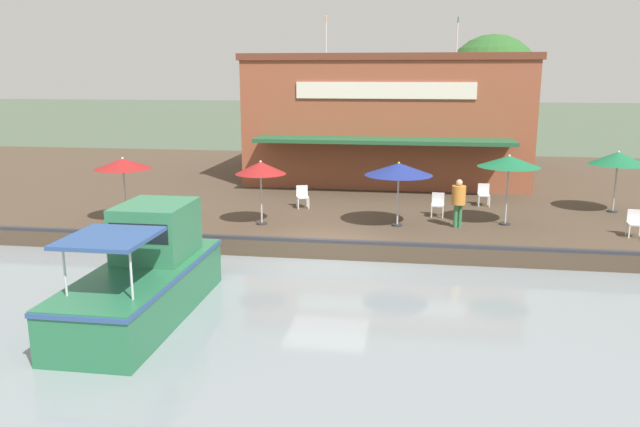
{
  "coord_description": "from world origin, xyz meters",
  "views": [
    {
      "loc": [
        18.17,
        2.53,
        5.69
      ],
      "look_at": [
        -1.0,
        -0.38,
        1.3
      ],
      "focal_mm": 35.0,
      "sensor_mm": 36.0,
      "label": 1
    }
  ],
  "objects_px": {
    "cafe_chair_mid_patio": "(635,222)",
    "motorboat_fourth_along": "(154,273)",
    "cafe_chair_beside_entrance": "(438,203)",
    "person_near_entrance": "(459,198)",
    "patio_umbrella_mid_patio_right": "(261,168)",
    "patio_umbrella_far_corner": "(618,158)",
    "cafe_chair_back_row_seat": "(484,193)",
    "tree_behind_restaurant": "(488,85)",
    "waterfront_restaurant": "(389,116)",
    "patio_umbrella_near_quay_edge": "(399,169)",
    "patio_umbrella_mid_patio_left": "(123,164)",
    "cafe_chair_under_first_umbrella": "(302,195)",
    "patio_umbrella_back_row": "(509,162)"
  },
  "relations": [
    {
      "from": "patio_umbrella_near_quay_edge",
      "to": "cafe_chair_back_row_seat",
      "type": "height_order",
      "value": "patio_umbrella_near_quay_edge"
    },
    {
      "from": "person_near_entrance",
      "to": "waterfront_restaurant",
      "type": "bearing_deg",
      "value": -165.39
    },
    {
      "from": "cafe_chair_back_row_seat",
      "to": "cafe_chair_under_first_umbrella",
      "type": "relative_size",
      "value": 1.0
    },
    {
      "from": "tree_behind_restaurant",
      "to": "cafe_chair_mid_patio",
      "type": "bearing_deg",
      "value": 11.73
    },
    {
      "from": "cafe_chair_back_row_seat",
      "to": "tree_behind_restaurant",
      "type": "distance_m",
      "value": 11.65
    },
    {
      "from": "waterfront_restaurant",
      "to": "person_near_entrance",
      "type": "relative_size",
      "value": 7.97
    },
    {
      "from": "cafe_chair_mid_patio",
      "to": "tree_behind_restaurant",
      "type": "distance_m",
      "value": 15.88
    },
    {
      "from": "waterfront_restaurant",
      "to": "patio_umbrella_near_quay_edge",
      "type": "xyz_separation_m",
      "value": [
        10.98,
        0.83,
        -1.01
      ]
    },
    {
      "from": "cafe_chair_beside_entrance",
      "to": "patio_umbrella_back_row",
      "type": "bearing_deg",
      "value": 67.32
    },
    {
      "from": "cafe_chair_beside_entrance",
      "to": "cafe_chair_back_row_seat",
      "type": "bearing_deg",
      "value": 140.08
    },
    {
      "from": "person_near_entrance",
      "to": "motorboat_fourth_along",
      "type": "height_order",
      "value": "motorboat_fourth_along"
    },
    {
      "from": "cafe_chair_mid_patio",
      "to": "tree_behind_restaurant",
      "type": "xyz_separation_m",
      "value": [
        -15.06,
        -3.13,
        3.94
      ]
    },
    {
      "from": "waterfront_restaurant",
      "to": "tree_behind_restaurant",
      "type": "bearing_deg",
      "value": 126.1
    },
    {
      "from": "cafe_chair_back_row_seat",
      "to": "person_near_entrance",
      "type": "distance_m",
      "value": 4.0
    },
    {
      "from": "patio_umbrella_near_quay_edge",
      "to": "cafe_chair_back_row_seat",
      "type": "relative_size",
      "value": 2.67
    },
    {
      "from": "person_near_entrance",
      "to": "patio_umbrella_near_quay_edge",
      "type": "bearing_deg",
      "value": -87.43
    },
    {
      "from": "cafe_chair_mid_patio",
      "to": "motorboat_fourth_along",
      "type": "distance_m",
      "value": 14.8
    },
    {
      "from": "patio_umbrella_mid_patio_left",
      "to": "cafe_chair_back_row_seat",
      "type": "xyz_separation_m",
      "value": [
        -4.67,
        12.61,
        -1.56
      ]
    },
    {
      "from": "person_near_entrance",
      "to": "cafe_chair_beside_entrance",
      "type": "bearing_deg",
      "value": -158.72
    },
    {
      "from": "patio_umbrella_mid_patio_left",
      "to": "patio_umbrella_back_row",
      "type": "distance_m",
      "value": 13.12
    },
    {
      "from": "waterfront_restaurant",
      "to": "patio_umbrella_mid_patio_right",
      "type": "xyz_separation_m",
      "value": [
        11.45,
        -3.78,
        -1.01
      ]
    },
    {
      "from": "waterfront_restaurant",
      "to": "tree_behind_restaurant",
      "type": "distance_m",
      "value": 6.58
    },
    {
      "from": "cafe_chair_beside_entrance",
      "to": "person_near_entrance",
      "type": "bearing_deg",
      "value": 21.28
    },
    {
      "from": "patio_umbrella_mid_patio_right",
      "to": "patio_umbrella_far_corner",
      "type": "relative_size",
      "value": 0.96
    },
    {
      "from": "patio_umbrella_mid_patio_left",
      "to": "person_near_entrance",
      "type": "xyz_separation_m",
      "value": [
        -0.9,
        11.39,
        -1.02
      ]
    },
    {
      "from": "patio_umbrella_near_quay_edge",
      "to": "motorboat_fourth_along",
      "type": "height_order",
      "value": "patio_umbrella_near_quay_edge"
    },
    {
      "from": "cafe_chair_back_row_seat",
      "to": "motorboat_fourth_along",
      "type": "distance_m",
      "value": 14.11
    },
    {
      "from": "patio_umbrella_near_quay_edge",
      "to": "tree_behind_restaurant",
      "type": "distance_m",
      "value": 15.59
    },
    {
      "from": "waterfront_restaurant",
      "to": "patio_umbrella_back_row",
      "type": "height_order",
      "value": "waterfront_restaurant"
    },
    {
      "from": "motorboat_fourth_along",
      "to": "cafe_chair_back_row_seat",
      "type": "bearing_deg",
      "value": 140.83
    },
    {
      "from": "waterfront_restaurant",
      "to": "patio_umbrella_far_corner",
      "type": "distance_m",
      "value": 11.62
    },
    {
      "from": "patio_umbrella_mid_patio_right",
      "to": "patio_umbrella_near_quay_edge",
      "type": "xyz_separation_m",
      "value": [
        -0.47,
        4.61,
        -0.0
      ]
    },
    {
      "from": "patio_umbrella_mid_patio_right",
      "to": "cafe_chair_mid_patio",
      "type": "height_order",
      "value": "patio_umbrella_mid_patio_right"
    },
    {
      "from": "cafe_chair_under_first_umbrella",
      "to": "tree_behind_restaurant",
      "type": "bearing_deg",
      "value": 146.91
    },
    {
      "from": "tree_behind_restaurant",
      "to": "cafe_chair_beside_entrance",
      "type": "bearing_deg",
      "value": -12.72
    },
    {
      "from": "cafe_chair_mid_patio",
      "to": "cafe_chair_beside_entrance",
      "type": "bearing_deg",
      "value": -107.86
    },
    {
      "from": "patio_umbrella_mid_patio_right",
      "to": "motorboat_fourth_along",
      "type": "bearing_deg",
      "value": -9.14
    },
    {
      "from": "patio_umbrella_near_quay_edge",
      "to": "cafe_chair_under_first_umbrella",
      "type": "bearing_deg",
      "value": -122.9
    },
    {
      "from": "cafe_chair_beside_entrance",
      "to": "cafe_chair_under_first_umbrella",
      "type": "xyz_separation_m",
      "value": [
        -0.73,
        -5.1,
        0.0
      ]
    },
    {
      "from": "cafe_chair_back_row_seat",
      "to": "motorboat_fourth_along",
      "type": "relative_size",
      "value": 0.13
    },
    {
      "from": "cafe_chair_under_first_umbrella",
      "to": "motorboat_fourth_along",
      "type": "xyz_separation_m",
      "value": [
        9.48,
        -1.97,
        -0.13
      ]
    },
    {
      "from": "cafe_chair_back_row_seat",
      "to": "patio_umbrella_far_corner",
      "type": "bearing_deg",
      "value": 84.09
    },
    {
      "from": "patio_umbrella_near_quay_edge",
      "to": "patio_umbrella_mid_patio_left",
      "type": "xyz_separation_m",
      "value": [
        0.81,
        -9.38,
        0.09
      ]
    },
    {
      "from": "waterfront_restaurant",
      "to": "patio_umbrella_mid_patio_left",
      "type": "distance_m",
      "value": 14.59
    },
    {
      "from": "waterfront_restaurant",
      "to": "patio_umbrella_far_corner",
      "type": "height_order",
      "value": "waterfront_restaurant"
    },
    {
      "from": "patio_umbrella_mid_patio_left",
      "to": "cafe_chair_under_first_umbrella",
      "type": "distance_m",
      "value": 6.7
    },
    {
      "from": "cafe_chair_under_first_umbrella",
      "to": "patio_umbrella_far_corner",
      "type": "bearing_deg",
      "value": 94.82
    },
    {
      "from": "patio_umbrella_near_quay_edge",
      "to": "person_near_entrance",
      "type": "distance_m",
      "value": 2.21
    },
    {
      "from": "cafe_chair_back_row_seat",
      "to": "cafe_chair_under_first_umbrella",
      "type": "height_order",
      "value": "same"
    },
    {
      "from": "cafe_chair_mid_patio",
      "to": "motorboat_fourth_along",
      "type": "bearing_deg",
      "value": -62.73
    }
  ]
}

